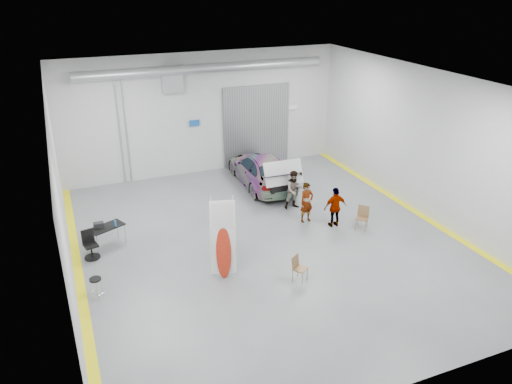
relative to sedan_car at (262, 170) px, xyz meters
name	(u,v)px	position (x,y,z in m)	size (l,w,h in m)	color
ground	(268,241)	(-1.94, -5.18, -0.76)	(16.00, 16.00, 0.00)	slate
room_shell	(251,121)	(-1.71, -2.96, 3.32)	(14.02, 16.18, 6.01)	#B8BABC
sedan_car	(262,170)	(0.00, 0.00, 0.00)	(2.13, 5.23, 1.52)	white
person_a	(307,202)	(0.17, -4.26, 0.09)	(0.61, 0.40, 1.69)	brown
person_b	(294,190)	(0.26, -2.95, 0.10)	(0.84, 0.64, 1.71)	#486584
person_c	(335,207)	(1.03, -5.08, 0.07)	(0.97, 0.40, 1.67)	brown
surfboard_display	(225,245)	(-4.21, -6.90, 0.44)	(0.82, 0.39, 2.97)	white
folding_chair_near	(300,273)	(-2.03, -8.04, -0.48)	(0.57, 0.63, 0.88)	brown
folding_chair_far	(361,222)	(1.88, -5.72, -0.47)	(0.62, 0.70, 0.94)	brown
shop_stool	(97,289)	(-8.34, -6.59, -0.39)	(0.38, 0.38, 0.75)	black
work_table	(105,227)	(-7.66, -3.27, 0.04)	(1.41, 1.10, 1.03)	#9CA0A4
office_chair	(91,246)	(-8.25, -3.91, -0.30)	(0.56, 0.57, 1.04)	black
trunk_lid	(283,171)	(0.00, -2.37, 0.78)	(1.77, 1.07, 0.04)	silver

